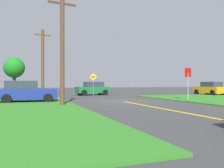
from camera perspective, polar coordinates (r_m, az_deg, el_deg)
ground_plane at (r=19.25m, az=1.99°, el=-4.11°), size 120.00×120.00×0.00m
lane_stripe_center at (r=12.26m, az=16.39°, el=-6.54°), size 0.20×14.00×0.01m
stop_sign at (r=20.38m, az=17.83°, el=1.43°), size 0.72×0.18×2.69m
car_on_crossroad at (r=31.13m, az=22.55°, el=-1.01°), size 2.01×3.89×1.62m
parked_car_near_building at (r=18.82m, az=-19.91°, el=-1.77°), size 4.16×2.13×1.62m
car_approaching_junction at (r=28.75m, az=-4.68°, el=-1.09°), size 4.04×2.21×1.62m
utility_pole_near at (r=15.46m, az=-11.90°, el=8.45°), size 1.80×0.35×7.07m
utility_pole_mid at (r=28.19m, az=-16.36°, el=5.11°), size 1.80×0.34×7.55m
direction_sign at (r=27.81m, az=-4.54°, el=0.59°), size 0.90×0.09×2.64m
oak_tree_left at (r=31.55m, az=-22.48°, el=3.57°), size 2.52×2.52×4.62m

